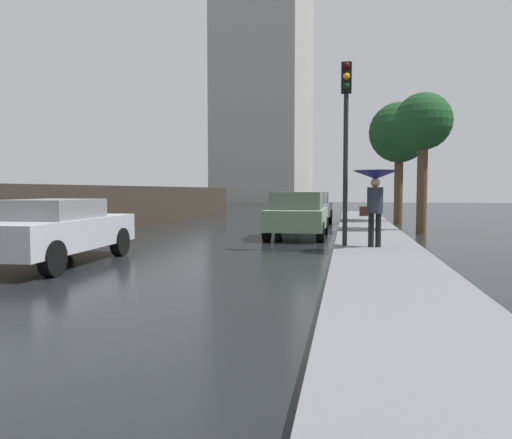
{
  "coord_description": "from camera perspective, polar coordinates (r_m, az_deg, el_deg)",
  "views": [
    {
      "loc": [
        4.31,
        -3.9,
        1.57
      ],
      "look_at": [
        2.48,
        5.87,
        0.97
      ],
      "focal_mm": 34.14,
      "sensor_mm": 36.0,
      "label": 1
    }
  ],
  "objects": [
    {
      "name": "traffic_light",
      "position": [
        12.75,
        10.5,
        11.34
      ],
      "size": [
        0.26,
        0.39,
        4.63
      ],
      "color": "black",
      "rests_on": "sidewalk_strip"
    },
    {
      "name": "car_silver_near_kerb",
      "position": [
        11.09,
        -22.28,
        -1.13
      ],
      "size": [
        1.82,
        4.4,
        1.38
      ],
      "rotation": [
        0.0,
        0.0,
        3.18
      ],
      "color": "#B2B5BA",
      "rests_on": "ground"
    },
    {
      "name": "distant_tower",
      "position": [
        62.01,
        0.95,
        17.0
      ],
      "size": [
        11.19,
        12.83,
        32.15
      ],
      "color": "#9E9993",
      "rests_on": "ground"
    },
    {
      "name": "car_grey_far_ahead",
      "position": [
        22.12,
        6.26,
        1.38
      ],
      "size": [
        1.99,
        4.09,
        1.48
      ],
      "rotation": [
        0.0,
        0.0,
        -0.06
      ],
      "color": "slate",
      "rests_on": "ground"
    },
    {
      "name": "sidewalk_strip",
      "position": [
        4.25,
        21.66,
        -17.45
      ],
      "size": [
        2.2,
        60.0,
        0.14
      ],
      "primitive_type": "cube",
      "color": "slate",
      "rests_on": "ground"
    },
    {
      "name": "car_green_behind_camera",
      "position": [
        16.03,
        4.9,
        0.6
      ],
      "size": [
        1.89,
        3.86,
        1.51
      ],
      "rotation": [
        0.0,
        0.0,
        -0.01
      ],
      "color": "slate",
      "rests_on": "ground"
    },
    {
      "name": "pedestrian_with_umbrella_far",
      "position": [
        12.53,
        13.79,
        3.85
      ],
      "size": [
        1.13,
        1.13,
        1.92
      ],
      "rotation": [
        0.0,
        0.0,
        3.29
      ],
      "color": "black",
      "rests_on": "sidewalk_strip"
    },
    {
      "name": "street_tree_near",
      "position": [
        23.66,
        16.45,
        9.62
      ],
      "size": [
        2.76,
        2.76,
        5.61
      ],
      "color": "#4C3823",
      "rests_on": "ground"
    },
    {
      "name": "street_tree_mid",
      "position": [
        18.51,
        19.01,
        10.47
      ],
      "size": [
        2.02,
        2.02,
        5.01
      ],
      "color": "#4C3823",
      "rests_on": "ground"
    }
  ]
}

